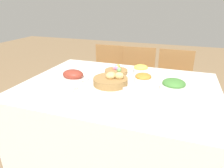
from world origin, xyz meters
TOP-DOWN VIEW (x-y plane):
  - ground_plane at (0.00, 0.00)m, footprint 12.00×12.00m
  - dining_table at (0.00, 0.00)m, footprint 1.60×1.16m
  - chair_far_center at (-0.04, 0.93)m, footprint 0.46×0.46m
  - chair_far_right at (0.41, 0.93)m, footprint 0.43×0.43m
  - chair_far_left at (-0.44, 0.93)m, footprint 0.43×0.43m
  - bread_basket at (-0.06, -0.01)m, footprint 0.29×0.29m
  - egg_basket at (-0.11, 0.28)m, footprint 0.22×0.22m
  - ham_platter at (-0.44, 0.02)m, footprint 0.30×0.21m
  - green_salad_bowl at (0.44, 0.04)m, footprint 0.21×0.21m
  - carrot_bowl at (0.18, 0.13)m, footprint 0.16×0.16m
  - pineapple_bowl at (0.12, 0.31)m, footprint 0.15×0.15m
  - dinner_plate at (-0.09, -0.39)m, footprint 0.25×0.25m
  - fork at (-0.24, -0.39)m, footprint 0.01×0.18m
  - knife at (0.06, -0.39)m, footprint 0.01×0.18m
  - spoon at (0.09, -0.39)m, footprint 0.01×0.18m
  - drinking_cup at (0.14, -0.23)m, footprint 0.07×0.07m
  - butter_dish at (-0.34, -0.23)m, footprint 0.14×0.09m

SIDE VIEW (x-z plane):
  - ground_plane at x=0.00m, z-range 0.00..0.00m
  - dining_table at x=0.00m, z-range 0.00..0.78m
  - chair_far_center at x=-0.04m, z-range 0.04..0.93m
  - chair_far_right at x=0.41m, z-range 0.04..0.93m
  - chair_far_left at x=-0.44m, z-range 0.04..0.93m
  - fork at x=-0.24m, z-range 0.78..0.78m
  - knife at x=0.06m, z-range 0.78..0.78m
  - spoon at x=0.09m, z-range 0.78..0.78m
  - dinner_plate at x=-0.09m, z-range 0.78..0.79m
  - butter_dish at x=-0.34m, z-range 0.78..0.81m
  - egg_basket at x=-0.11m, z-range 0.77..0.84m
  - ham_platter at x=-0.44m, z-range 0.76..0.85m
  - carrot_bowl at x=0.18m, z-range 0.78..0.86m
  - bread_basket at x=-0.06m, z-range 0.76..0.87m
  - green_salad_bowl at x=0.44m, z-range 0.78..0.87m
  - drinking_cup at x=0.14m, z-range 0.78..0.86m
  - pineapple_bowl at x=0.12m, z-range 0.78..0.88m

